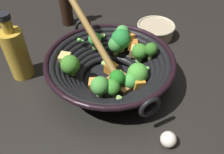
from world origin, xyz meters
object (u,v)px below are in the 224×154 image
(wok, at_px, (110,66))
(soy_sauce_bottle, at_px, (65,3))
(prep_bowl, at_px, (156,30))
(cooking_oil_bottle, at_px, (17,53))
(garlic_bulb, at_px, (168,139))

(wok, relative_size, soy_sauce_bottle, 2.01)
(prep_bowl, bearing_deg, wok, 104.39)
(prep_bowl, bearing_deg, soy_sauce_bottle, 33.53)
(soy_sauce_bottle, bearing_deg, prep_bowl, -146.47)
(cooking_oil_bottle, bearing_deg, soy_sauce_bottle, -58.96)
(soy_sauce_bottle, bearing_deg, wok, 165.78)
(prep_bowl, xyz_separation_m, garlic_bulb, (-0.30, 0.31, -0.01))
(soy_sauce_bottle, distance_m, prep_bowl, 0.34)
(garlic_bulb, bearing_deg, wok, -8.88)
(wok, distance_m, prep_bowl, 0.29)
(prep_bowl, distance_m, garlic_bulb, 0.44)
(prep_bowl, relative_size, garlic_bulb, 3.69)
(cooking_oil_bottle, height_order, prep_bowl, cooking_oil_bottle)
(cooking_oil_bottle, distance_m, prep_bowl, 0.47)
(cooking_oil_bottle, height_order, garlic_bulb, cooking_oil_bottle)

